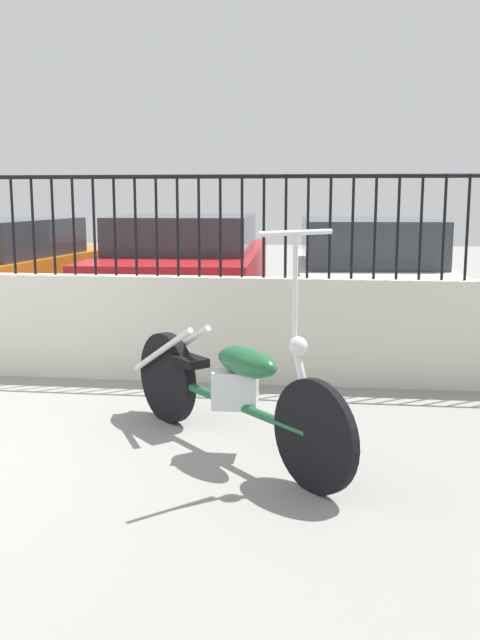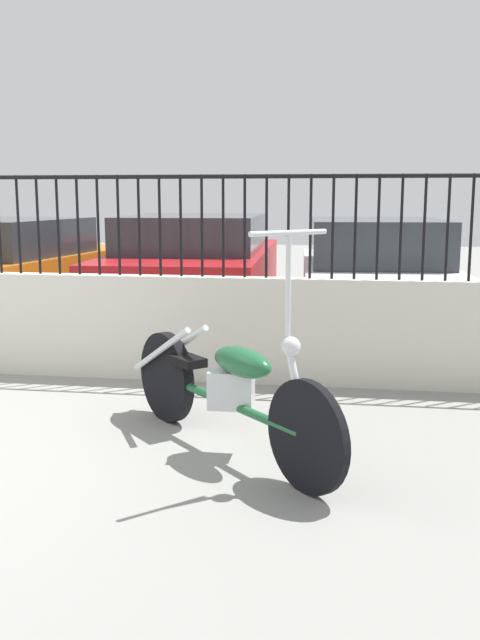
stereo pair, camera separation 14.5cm
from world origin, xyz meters
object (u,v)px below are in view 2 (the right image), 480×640
object	(u,v)px
car_orange	(15,267)
car_white	(374,273)
car_red	(196,267)
motorcycle_green	(219,385)

from	to	relation	value
car_orange	car_white	world-z (taller)	car_white
car_orange	car_white	distance (m)	4.78
car_red	car_white	size ratio (longest dim) A/B	1.06
car_orange	car_white	xyz separation A→B (m)	(4.78, -0.01, 0.00)
car_orange	car_red	size ratio (longest dim) A/B	0.97
motorcycle_green	car_orange	xyz separation A→B (m)	(-3.66, 4.63, 0.25)
motorcycle_green	car_red	world-z (taller)	motorcycle_green
motorcycle_green	car_white	bearing A→B (deg)	122.89
motorcycle_green	car_white	size ratio (longest dim) A/B	0.39
car_white	car_orange	bearing A→B (deg)	85.88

